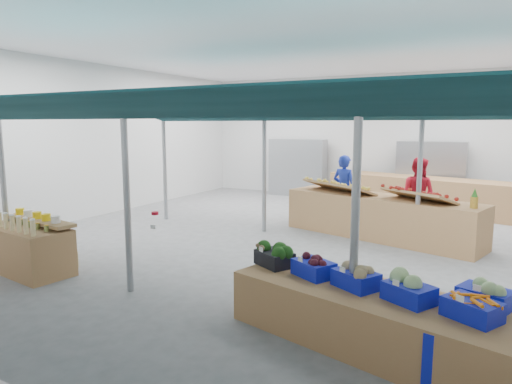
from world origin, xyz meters
TOP-DOWN VIEW (x-y plane):
  - floor at (0.00, 0.00)m, footprint 13.00×13.00m
  - hall at (0.00, 1.44)m, footprint 13.00×13.00m
  - pole_grid at (0.75, -1.75)m, footprint 10.00×4.60m
  - awnings at (0.75, -1.75)m, footprint 9.50×7.08m
  - back_shelving_left at (-2.50, 6.00)m, footprint 2.00×0.50m
  - back_shelving_right at (2.00, 6.00)m, footprint 2.00×0.50m
  - bottle_shelf at (-3.22, -4.13)m, footprint 1.88×1.29m
  - veg_counter at (2.69, -3.99)m, footprint 3.50×1.89m
  - fruit_counter at (1.60, 1.18)m, footprint 4.56×2.16m
  - far_counter at (1.85, 5.09)m, footprint 5.65×2.29m
  - crate_stack at (3.66, -4.59)m, footprint 0.53×0.38m
  - vendor_left at (0.40, 2.28)m, footprint 0.73×0.58m
  - vendor_right at (2.20, 2.28)m, footprint 1.01×0.87m
  - crate_broccoli at (1.30, -3.64)m, footprint 0.61×0.54m
  - crate_beets at (1.93, -3.80)m, footprint 0.61×0.54m
  - crate_celeriac at (2.51, -3.95)m, footprint 0.61×0.54m
  - crate_cabbage at (3.14, -4.10)m, footprint 0.61×0.54m
  - crate_carrots at (3.77, -4.26)m, footprint 0.61×0.54m
  - sparrow at (1.13, -3.72)m, footprint 0.12×0.09m
  - pole_ribbon at (-1.04, -3.34)m, footprint 0.12×0.12m
  - apple_heap_yellow at (0.55, 1.35)m, footprint 2.00×1.55m
  - apple_heap_red at (2.44, 0.85)m, footprint 1.65×1.35m
  - pineapple at (3.52, 0.57)m, footprint 0.14×0.14m
  - crate_extra at (3.87, -3.86)m, footprint 0.59×0.50m

SIDE VIEW (x-z plane):
  - floor at x=0.00m, z-range 0.00..0.00m
  - crate_stack at x=3.66m, z-range 0.00..0.62m
  - veg_counter at x=2.69m, z-range 0.00..0.65m
  - bottle_shelf at x=-3.22m, z-range -0.10..0.97m
  - fruit_counter at x=1.60m, z-range 0.00..0.95m
  - far_counter at x=1.85m, z-range 0.00..1.00m
  - crate_carrots at x=3.77m, z-range 0.61..0.90m
  - crate_beets at x=1.93m, z-range 0.64..0.93m
  - crate_celeriac at x=2.51m, z-range 0.64..0.95m
  - crate_extra at x=3.87m, z-range 0.64..0.96m
  - crate_broccoli at x=1.30m, z-range 0.63..0.98m
  - crate_cabbage at x=3.14m, z-range 0.63..0.98m
  - vendor_left at x=0.40m, z-range 0.00..1.78m
  - vendor_right at x=2.20m, z-range 0.00..1.78m
  - sparrow at x=1.13m, z-range 0.84..0.95m
  - back_shelving_left at x=-2.50m, z-range 0.00..2.00m
  - back_shelving_right at x=2.00m, z-range 0.00..2.00m
  - pole_ribbon at x=-1.04m, z-range 0.94..1.22m
  - apple_heap_yellow at x=0.55m, z-range 0.98..1.25m
  - apple_heap_red at x=2.44m, z-range 0.98..1.25m
  - pineapple at x=3.52m, z-range 0.94..1.33m
  - pole_grid at x=0.75m, z-range 0.31..3.31m
  - hall at x=0.00m, z-range -3.85..9.15m
  - awnings at x=0.75m, z-range 2.63..2.93m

